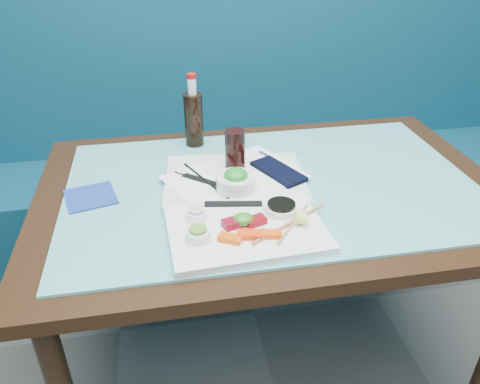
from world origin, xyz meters
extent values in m
cube|color=navy|center=(0.00, 2.22, 0.23)|extent=(3.00, 0.55, 0.45)
cube|color=navy|center=(0.00, 2.44, 0.70)|extent=(3.00, 0.12, 0.95)
cube|color=black|center=(0.00, 1.45, 0.73)|extent=(1.40, 0.90, 0.04)
cylinder|color=black|center=(-0.62, 1.82, 0.35)|extent=(0.06, 0.06, 0.71)
cylinder|color=black|center=(0.62, 1.82, 0.35)|extent=(0.06, 0.06, 0.71)
cube|color=#5BB5B6|center=(0.00, 1.45, 0.75)|extent=(1.22, 0.76, 0.01)
cube|color=white|center=(-0.12, 1.22, 0.77)|extent=(0.41, 0.30, 0.02)
cube|color=#FF5A0A|center=(-0.17, 1.17, 0.79)|extent=(0.06, 0.05, 0.01)
cube|color=#FF3E0A|center=(-0.12, 1.17, 0.79)|extent=(0.07, 0.04, 0.02)
cube|color=#FE530A|center=(-0.07, 1.17, 0.79)|extent=(0.06, 0.04, 0.01)
cube|color=maroon|center=(-0.15, 1.23, 0.79)|extent=(0.07, 0.05, 0.02)
cube|color=maroon|center=(-0.10, 1.23, 0.79)|extent=(0.06, 0.05, 0.02)
ellipsoid|color=#2F811D|center=(-0.13, 1.23, 0.79)|extent=(0.06, 0.06, 0.03)
cylinder|color=white|center=(-0.25, 1.19, 0.79)|extent=(0.08, 0.08, 0.03)
cylinder|color=olive|center=(-0.25, 1.19, 0.81)|extent=(0.05, 0.05, 0.01)
cylinder|color=white|center=(-0.24, 1.28, 0.79)|extent=(0.06, 0.06, 0.02)
cylinder|color=beige|center=(-0.24, 1.28, 0.80)|extent=(0.04, 0.04, 0.01)
cylinder|color=white|center=(-0.02, 1.27, 0.79)|extent=(0.10, 0.10, 0.02)
cylinder|color=black|center=(-0.02, 1.27, 0.80)|extent=(0.10, 0.10, 0.01)
cone|color=#F6FA76|center=(0.02, 1.19, 0.80)|extent=(0.06, 0.06, 0.05)
cube|color=black|center=(-0.14, 1.33, 0.78)|extent=(0.16, 0.05, 0.00)
cylinder|color=#9F744B|center=(-0.01, 1.21, 0.78)|extent=(0.23, 0.14, 0.01)
cylinder|color=tan|center=(0.00, 1.21, 0.78)|extent=(0.13, 0.16, 0.01)
cube|color=silver|center=(-0.11, 1.48, 0.77)|extent=(0.45, 0.36, 0.02)
cube|color=white|center=(-0.11, 1.48, 0.77)|extent=(0.46, 0.41, 0.00)
cylinder|color=white|center=(-0.12, 1.41, 0.80)|extent=(0.14, 0.14, 0.05)
ellipsoid|color=#208B22|center=(-0.12, 1.41, 0.82)|extent=(0.08, 0.08, 0.03)
cylinder|color=black|center=(-0.10, 1.54, 0.84)|extent=(0.07, 0.07, 0.13)
cube|color=black|center=(0.03, 1.48, 0.78)|extent=(0.15, 0.20, 0.01)
cylinder|color=white|center=(0.02, 1.59, 0.78)|extent=(0.05, 0.08, 0.01)
cylinder|color=black|center=(-0.21, 1.47, 0.78)|extent=(0.16, 0.14, 0.01)
cylinder|color=black|center=(-0.20, 1.47, 0.78)|extent=(0.11, 0.24, 0.01)
cube|color=black|center=(-0.20, 1.47, 0.78)|extent=(0.13, 0.12, 0.00)
cylinder|color=black|center=(-0.20, 1.77, 0.85)|extent=(0.08, 0.08, 0.18)
cylinder|color=white|center=(-0.20, 1.77, 0.97)|extent=(0.03, 0.03, 0.06)
cylinder|color=#BC0F0B|center=(-0.20, 1.77, 1.00)|extent=(0.04, 0.04, 0.01)
cube|color=navy|center=(-0.53, 1.47, 0.76)|extent=(0.17, 0.17, 0.01)
camera|label=1|loc=(-0.31, 0.26, 1.46)|focal=35.00mm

